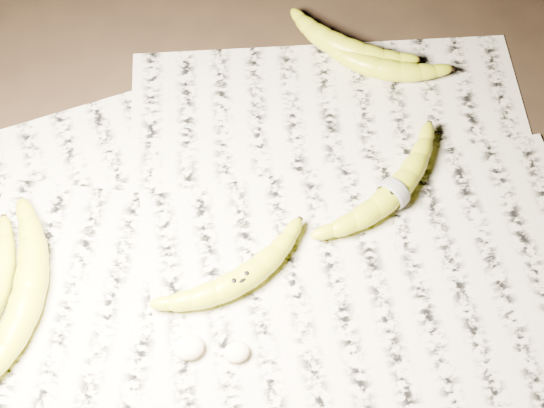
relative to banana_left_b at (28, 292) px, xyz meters
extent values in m
plane|color=black|center=(0.29, 0.02, -0.03)|extent=(3.00, 3.00, 0.00)
cube|color=beige|center=(0.26, -0.01, -0.02)|extent=(0.90, 0.70, 0.01)
torus|color=white|center=(0.47, 0.03, 0.00)|extent=(0.03, 0.04, 0.04)
ellipsoid|color=#FFF1C5|center=(0.17, -0.11, -0.01)|extent=(0.04, 0.03, 0.02)
ellipsoid|color=#FFF1C5|center=(0.23, -0.13, -0.01)|extent=(0.03, 0.03, 0.02)
camera|label=1|loc=(0.20, -0.41, 0.83)|focal=50.00mm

